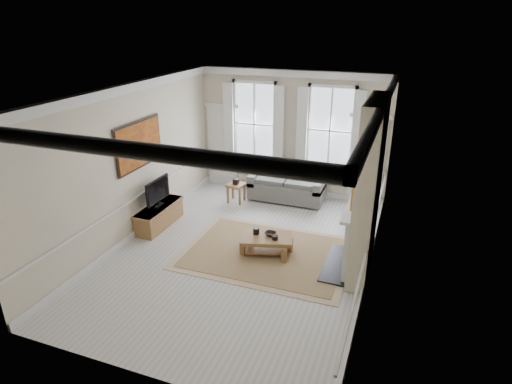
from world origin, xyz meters
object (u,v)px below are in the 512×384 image
at_px(side_table, 236,188).
at_px(tv_stand, 159,216).
at_px(coffee_table, 267,240).
at_px(sofa, 288,186).

xyz_separation_m(side_table, tv_stand, (-1.17, -1.95, -0.15)).
distance_m(coffee_table, tv_stand, 2.84).
bearing_deg(side_table, tv_stand, -121.04).
distance_m(sofa, tv_stand, 3.57).
xyz_separation_m(coffee_table, tv_stand, (-2.82, 0.34, -0.06)).
bearing_deg(sofa, coffee_table, -82.35).
height_order(side_table, tv_stand, tv_stand).
xyz_separation_m(sofa, coffee_table, (0.40, -2.97, -0.05)).
distance_m(side_table, tv_stand, 2.28).
relative_size(coffee_table, tv_stand, 0.83).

